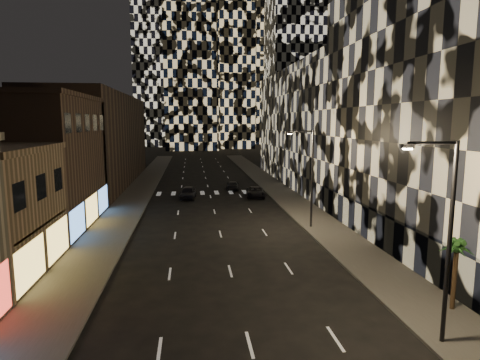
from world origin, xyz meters
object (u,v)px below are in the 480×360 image
object	(u,v)px
palm_tree	(457,251)
streetlight_near	(445,229)
car_dark_oncoming	(233,186)
car_dark_rightlane	(255,192)
car_dark_midlane	(188,193)
streetlight_far	(310,172)

from	to	relation	value
palm_tree	streetlight_near	bearing A→B (deg)	-133.42
car_dark_oncoming	palm_tree	xyz separation A→B (m)	(7.58, -39.14, 2.66)
car_dark_rightlane	car_dark_midlane	bearing A→B (deg)	-175.83
car_dark_midlane	palm_tree	bearing A→B (deg)	-60.25
streetlight_near	car_dark_midlane	world-z (taller)	streetlight_near
streetlight_far	car_dark_oncoming	bearing A→B (deg)	102.43
car_dark_midlane	palm_tree	xyz separation A→B (m)	(14.04, -33.22, 2.50)
streetlight_far	car_dark_midlane	distance (m)	20.20
car_dark_midlane	car_dark_rightlane	size ratio (longest dim) A/B	0.93
streetlight_far	car_dark_oncoming	world-z (taller)	streetlight_far
streetlight_far	car_dark_rightlane	xyz separation A→B (m)	(-2.48, 15.83, -4.67)
car_dark_oncoming	palm_tree	bearing A→B (deg)	107.32
streetlight_near	car_dark_oncoming	world-z (taller)	streetlight_near
car_dark_midlane	car_dark_rightlane	bearing A→B (deg)	5.14
streetlight_far	car_dark_rightlane	distance (m)	16.69
streetlight_far	car_dark_oncoming	distance (m)	23.04
car_dark_oncoming	palm_tree	world-z (taller)	palm_tree
car_dark_rightlane	palm_tree	world-z (taller)	palm_tree
car_dark_rightlane	streetlight_near	bearing A→B (deg)	-80.17
car_dark_midlane	car_dark_rightlane	world-z (taller)	car_dark_midlane
streetlight_far	car_dark_rightlane	world-z (taller)	streetlight_far
palm_tree	car_dark_rightlane	bearing A→B (deg)	98.98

